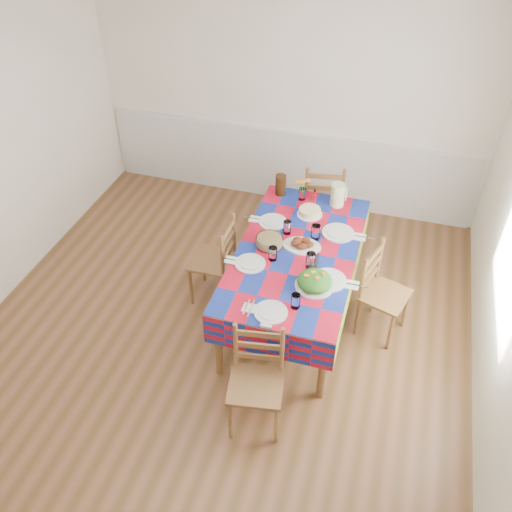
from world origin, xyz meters
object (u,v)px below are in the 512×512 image
at_px(green_pitcher, 338,195).
at_px(chair_far, 323,202).
at_px(meat_platter, 302,244).
at_px(dining_table, 297,258).
at_px(chair_near, 257,381).
at_px(chair_left, 216,261).
at_px(tea_pitcher, 281,185).
at_px(chair_right, 381,293).

relative_size(green_pitcher, chair_far, 0.24).
height_order(meat_platter, chair_far, chair_far).
relative_size(dining_table, chair_far, 1.99).
bearing_deg(chair_far, chair_near, 80.10).
height_order(dining_table, chair_left, chair_left).
xyz_separation_m(green_pitcher, chair_left, (-0.99, -0.81, -0.43)).
height_order(meat_platter, green_pitcher, green_pitcher).
height_order(meat_platter, tea_pitcher, tea_pitcher).
xyz_separation_m(dining_table, meat_platter, (0.03, 0.07, 0.11)).
xyz_separation_m(dining_table, chair_left, (-0.79, 0.00, -0.23)).
distance_m(chair_near, chair_right, 1.48).
bearing_deg(tea_pitcher, chair_near, -79.97).
relative_size(meat_platter, chair_near, 0.38).
bearing_deg(chair_far, dining_table, 80.08).
relative_size(meat_platter, chair_right, 0.39).
distance_m(tea_pitcher, chair_near, 2.16).
height_order(tea_pitcher, chair_near, tea_pitcher).
bearing_deg(chair_far, meat_platter, 81.31).
height_order(green_pitcher, chair_near, green_pitcher).
bearing_deg(chair_right, meat_platter, 103.91).
distance_m(green_pitcher, chair_left, 1.35).
distance_m(meat_platter, chair_near, 1.35).
xyz_separation_m(tea_pitcher, chair_near, (0.37, -2.09, -0.42)).
relative_size(dining_table, chair_right, 2.17).
bearing_deg(green_pitcher, dining_table, -104.29).
relative_size(dining_table, chair_near, 2.13).
bearing_deg(chair_left, tea_pitcher, 153.51).
relative_size(green_pitcher, chair_left, 0.26).
bearing_deg(green_pitcher, tea_pitcher, 176.97).
relative_size(green_pitcher, chair_right, 0.26).
height_order(chair_near, chair_far, chair_far).
relative_size(chair_near, chair_far, 0.94).
height_order(meat_platter, chair_right, chair_right).
bearing_deg(chair_near, dining_table, 80.30).
xyz_separation_m(chair_near, chair_far, (0.01, 2.48, 0.03)).
distance_m(meat_platter, chair_far, 1.21).
bearing_deg(chair_near, chair_far, 80.28).
distance_m(dining_table, green_pitcher, 0.87).
distance_m(meat_platter, green_pitcher, 0.77).
relative_size(dining_table, tea_pitcher, 9.13).
distance_m(chair_far, chair_right, 1.45).
distance_m(chair_far, chair_left, 1.47).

